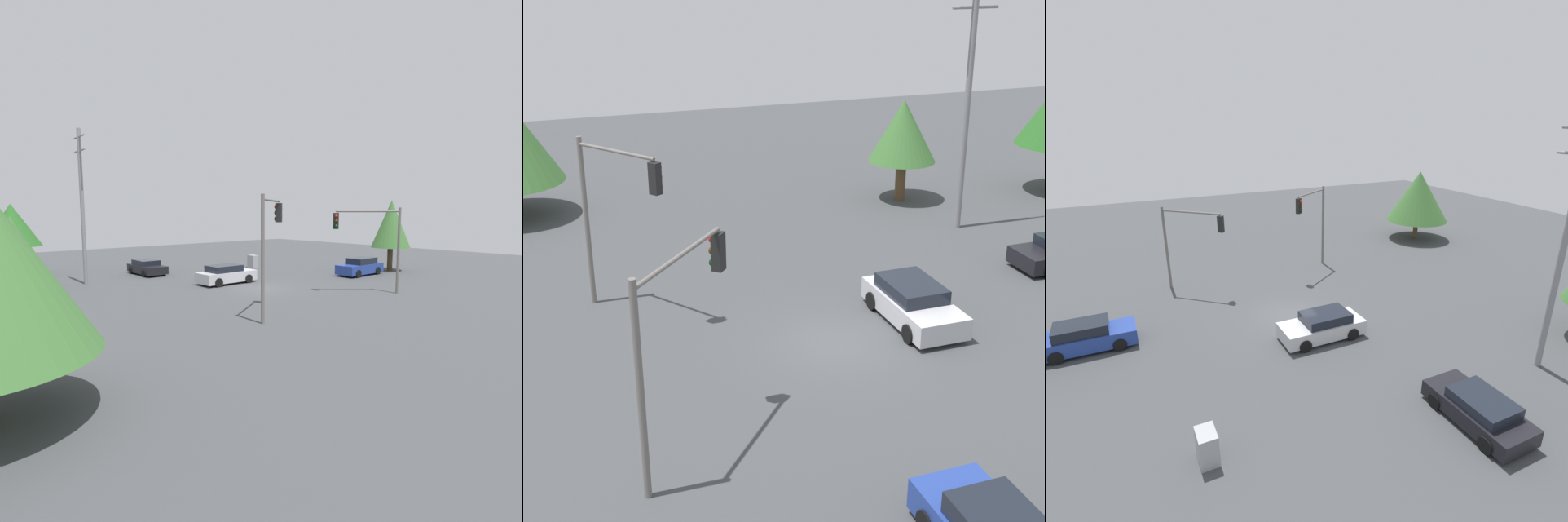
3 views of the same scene
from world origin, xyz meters
The scene contains 6 objects.
ground_plane centered at (0.00, 0.00, 0.00)m, with size 80.00×80.00×0.00m, color #424447.
sedan_silver centered at (-3.08, -0.59, 0.69)m, with size 2.03×4.47×1.42m.
traffic_signal_main centered at (6.38, -4.75, 4.24)m, with size 2.33×3.27×6.20m.
traffic_signal_cross centered at (6.27, 4.39, 3.94)m, with size 3.06×3.44×5.67m.
utility_pole_tall centered at (-9.79, -8.69, 6.00)m, with size 2.20×0.28×11.39m.
tree_far centered at (-9.27, -13.45, 3.55)m, with size 3.38×3.38×5.13m.
Camera 2 is at (9.71, 21.59, 12.35)m, focal length 55.00 mm.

